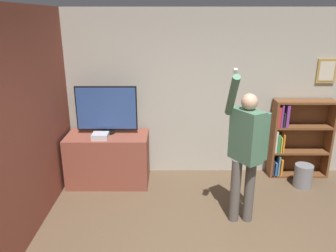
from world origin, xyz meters
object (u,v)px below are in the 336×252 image
(television, at_px, (106,110))
(waste_bin, at_px, (303,176))
(bookshelf, at_px, (294,139))
(game_console, at_px, (100,136))
(person, at_px, (246,148))

(television, distance_m, waste_bin, 3.25)
(television, height_order, waste_bin, television)
(bookshelf, relative_size, waste_bin, 3.56)
(bookshelf, bearing_deg, waste_bin, -84.63)
(game_console, bearing_deg, television, 74.06)
(game_console, xyz_separation_m, bookshelf, (3.11, 0.43, -0.20))
(television, height_order, game_console, television)
(waste_bin, bearing_deg, television, 175.51)
(television, bearing_deg, person, -31.13)
(television, relative_size, waste_bin, 2.59)
(bookshelf, xyz_separation_m, waste_bin, (0.04, -0.42, -0.47))
(bookshelf, height_order, person, person)
(game_console, xyz_separation_m, waste_bin, (3.15, 0.01, -0.67))
(person, bearing_deg, television, -152.18)
(game_console, relative_size, person, 0.12)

